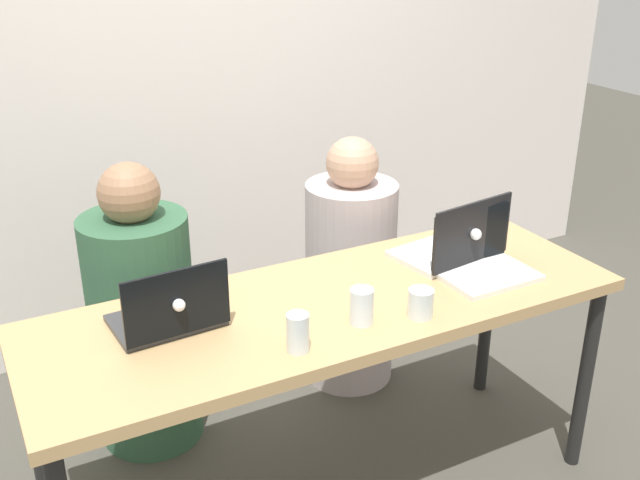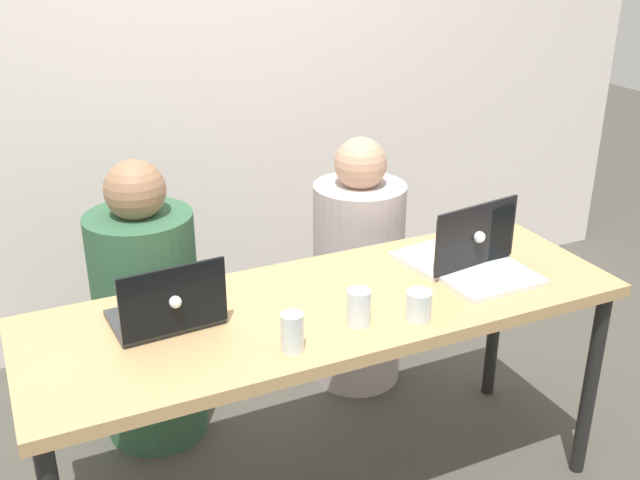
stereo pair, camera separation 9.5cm
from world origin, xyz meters
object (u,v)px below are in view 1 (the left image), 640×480
laptop_front_right (482,262)px  laptop_back_right (454,246)px  person_on_right (350,276)px  water_glass_right (421,305)px  laptop_back_left (170,314)px  water_glass_left (298,335)px  water_glass_center (362,308)px  person_on_left (143,322)px

laptop_front_right → laptop_back_right: 0.14m
person_on_right → water_glass_right: (-0.24, -0.83, 0.32)m
laptop_back_left → laptop_back_right: 1.00m
laptop_front_right → water_glass_left: bearing=-170.2°
person_on_right → laptop_back_right: bearing=103.0°
water_glass_center → water_glass_right: (0.17, -0.05, -0.01)m
person_on_left → water_glass_right: (0.63, -0.83, 0.31)m
laptop_back_right → water_glass_center: laptop_back_right is taller
water_glass_center → water_glass_left: size_ratio=0.98×
laptop_front_right → water_glass_center: size_ratio=2.82×
water_glass_center → water_glass_left: (-0.23, -0.05, 0.00)m
water_glass_left → water_glass_right: 0.40m
water_glass_center → water_glass_left: water_glass_left is taller
person_on_right → water_glass_right: person_on_right is taller
person_on_left → laptop_back_left: bearing=100.0°
person_on_left → laptop_back_right: size_ratio=2.92×
person_on_left → water_glass_right: size_ratio=12.57×
person_on_right → water_glass_center: person_on_right is taller
laptop_back_left → water_glass_left: (0.27, -0.27, 0.00)m
person_on_right → laptop_back_left: person_on_right is taller
laptop_back_left → water_glass_right: 0.72m
laptop_front_right → person_on_right: bearing=97.1°
laptop_back_right → water_glass_left: size_ratio=3.40×
laptop_front_right → water_glass_center: bearing=-170.7°
person_on_left → laptop_front_right: bearing=159.2°
person_on_left → laptop_front_right: person_on_left is taller
water_glass_center → person_on_right: bearing=61.9°
laptop_back_left → person_on_right: bearing=-152.2°
person_on_left → laptop_back_right: bearing=164.7°
water_glass_left → water_glass_right: size_ratio=1.27×
person_on_left → water_glass_left: (0.23, -0.83, 0.32)m
laptop_back_left → water_glass_right: (0.67, -0.27, -0.01)m
laptop_front_right → water_glass_left: laptop_front_right is taller
laptop_back_left → water_glass_center: (0.50, -0.22, -0.00)m
person_on_right → laptop_back_left: size_ratio=3.36×
laptop_back_left → laptop_back_right: size_ratio=0.85×
person_on_left → water_glass_left: size_ratio=9.91×
person_on_right → water_glass_left: size_ratio=9.67×
person_on_left → person_on_right: bearing=-165.3°
laptop_back_left → water_glass_center: size_ratio=2.93×
person_on_left → laptop_back_right: (0.95, -0.55, 0.32)m
person_on_right → water_glass_right: 0.92m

